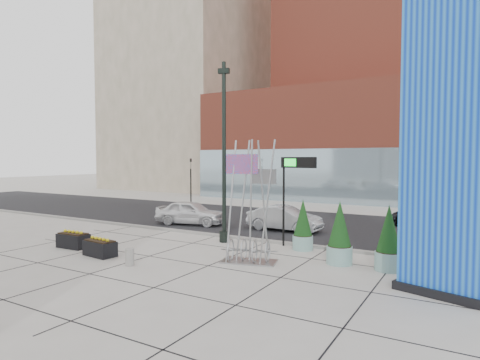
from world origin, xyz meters
The scene contains 20 objects.
ground centered at (0.00, 0.00, 0.00)m, with size 160.00×160.00×0.00m, color #9E9991.
street_asphalt centered at (0.00, 10.00, 0.01)m, with size 80.00×12.00×0.02m, color black.
curb_edge centered at (0.00, 4.00, 0.06)m, with size 80.00×0.30×0.12m, color gray.
tower_podium centered at (1.00, 27.00, 5.50)m, with size 34.00×10.00×11.00m, color #AA4531.
tower_glass_front centered at (1.00, 22.20, 2.50)m, with size 34.00×0.60×5.00m, color #8CA5B2.
building_beige_left centered at (-26.00, 34.00, 17.00)m, with size 18.00×20.00×34.00m, color gray.
blue_pylon centered at (9.00, -0.14, 4.51)m, with size 3.04×1.99×9.34m.
lamp_post centered at (-0.84, 3.00, 3.55)m, with size 0.59×0.48×8.68m.
public_art_sculpture centered at (2.08, 0.26, 1.26)m, with size 2.32×1.56×4.81m.
concrete_bollard centered at (-1.61, -2.47, 0.33)m, with size 0.34×0.34×0.65m, color gray.
overhead_street_sign centered at (2.71, 3.69, 3.55)m, with size 1.90×0.81×4.14m.
round_planter_east centered at (7.00, 1.80, 1.14)m, with size 0.97×0.97×2.41m.
round_planter_mid centered at (5.20, 1.80, 1.16)m, with size 0.98×0.98×2.46m.
round_planter_west centered at (3.09, 3.37, 1.08)m, with size 0.91×0.91×2.27m.
box_planter_north centered at (-3.80, -2.00, 0.37)m, with size 1.52×0.88×0.80m.
box_planter_south centered at (-6.12, -1.54, 0.37)m, with size 1.50×0.79×0.81m.
car_white_west centered at (-5.43, 6.34, 0.74)m, with size 1.74×4.33×1.47m, color white.
car_silver_mid centered at (0.46, 7.26, 0.70)m, with size 1.47×4.23×1.39m, color #A5A9AC.
car_dark_east centered at (7.63, 12.56, 0.71)m, with size 1.98×4.87×1.41m, color black.
traffic_signal centered at (-12.00, 15.00, 2.30)m, with size 0.15×0.18×4.10m.
Camera 1 is at (9.59, -13.33, 4.05)m, focal length 30.00 mm.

